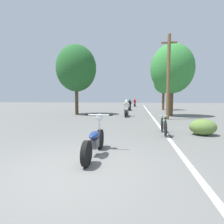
# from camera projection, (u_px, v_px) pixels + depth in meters

# --- Properties ---
(ground_plane) EXTENTS (120.00, 120.00, 0.00)m
(ground_plane) POSITION_uv_depth(u_px,v_px,m) (79.00, 167.00, 4.04)
(ground_plane) COLOR #60605E
(lane_stripe_edge) EXTENTS (0.14, 48.00, 0.01)m
(lane_stripe_edge) POSITION_uv_depth(u_px,v_px,m) (151.00, 115.00, 16.27)
(lane_stripe_edge) COLOR white
(lane_stripe_edge) RESTS_ON ground
(utility_pole) EXTENTS (1.10, 0.24, 6.22)m
(utility_pole) POSITION_uv_depth(u_px,v_px,m) (168.00, 76.00, 12.85)
(utility_pole) COLOR brown
(utility_pole) RESTS_ON ground
(roadside_tree_right_near) EXTENTS (3.73, 3.36, 6.31)m
(roadside_tree_right_near) POSITION_uv_depth(u_px,v_px,m) (172.00, 69.00, 15.21)
(roadside_tree_right_near) COLOR #513A23
(roadside_tree_right_near) RESTS_ON ground
(roadside_tree_right_far) EXTENTS (2.66, 2.39, 5.32)m
(roadside_tree_right_far) POSITION_uv_depth(u_px,v_px,m) (164.00, 82.00, 23.36)
(roadside_tree_right_far) COLOR #513A23
(roadside_tree_right_far) RESTS_ON ground
(roadside_tree_left) EXTENTS (3.88, 3.50, 6.71)m
(roadside_tree_left) POSITION_uv_depth(u_px,v_px,m) (76.00, 68.00, 16.84)
(roadside_tree_left) COLOR #513A23
(roadside_tree_left) RESTS_ON ground
(roadside_bush) EXTENTS (1.10, 0.88, 0.70)m
(roadside_bush) POSITION_uv_depth(u_px,v_px,m) (203.00, 127.00, 7.50)
(roadside_bush) COLOR #5B7A38
(roadside_bush) RESTS_ON ground
(motorcycle_foreground) EXTENTS (0.86, 2.07, 1.11)m
(motorcycle_foreground) POSITION_uv_depth(u_px,v_px,m) (95.00, 140.00, 4.82)
(motorcycle_foreground) COLOR black
(motorcycle_foreground) RESTS_ON ground
(motorcycle_rider_lead) EXTENTS (0.50, 2.09, 1.47)m
(motorcycle_rider_lead) POSITION_uv_depth(u_px,v_px,m) (126.00, 110.00, 15.17)
(motorcycle_rider_lead) COLOR black
(motorcycle_rider_lead) RESTS_ON ground
(motorcycle_rider_mid) EXTENTS (0.50, 2.04, 1.44)m
(motorcycle_rider_mid) POSITION_uv_depth(u_px,v_px,m) (130.00, 106.00, 22.93)
(motorcycle_rider_mid) COLOR black
(motorcycle_rider_mid) RESTS_ON ground
(motorcycle_rider_far) EXTENTS (0.50, 2.19, 1.47)m
(motorcycle_rider_far) POSITION_uv_depth(u_px,v_px,m) (135.00, 104.00, 33.68)
(motorcycle_rider_far) COLOR black
(motorcycle_rider_far) RESTS_ON ground
(bicycle_parked) EXTENTS (0.44, 1.71, 0.81)m
(bicycle_parked) POSITION_uv_depth(u_px,v_px,m) (164.00, 126.00, 7.66)
(bicycle_parked) COLOR black
(bicycle_parked) RESTS_ON ground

